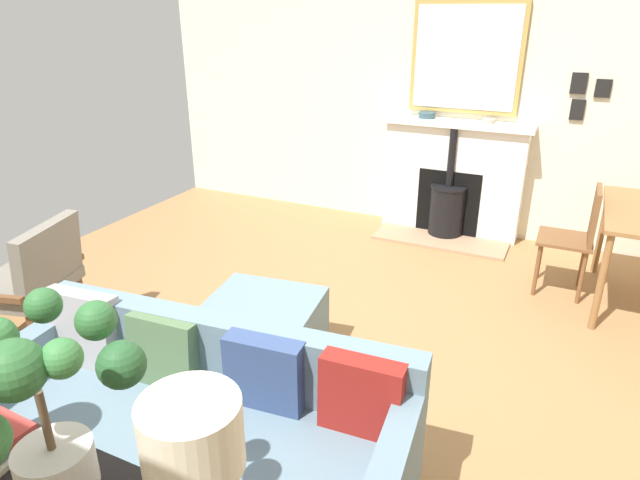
# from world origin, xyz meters

# --- Properties ---
(ground_plane) EXTENTS (5.82, 5.95, 0.01)m
(ground_plane) POSITION_xyz_m (0.00, 0.00, -0.00)
(ground_plane) COLOR olive
(wall_left) EXTENTS (0.12, 5.95, 2.86)m
(wall_left) POSITION_xyz_m (-2.91, 0.00, 1.43)
(wall_left) COLOR silver
(wall_left) RESTS_ON ground
(fireplace) EXTENTS (0.64, 1.41, 1.12)m
(fireplace) POSITION_xyz_m (-2.70, 0.27, 0.50)
(fireplace) COLOR #9E7A5B
(fireplace) RESTS_ON ground
(mirror_over_mantel) EXTENTS (0.04, 1.01, 0.99)m
(mirror_over_mantel) POSITION_xyz_m (-2.82, 0.27, 1.68)
(mirror_over_mantel) COLOR tan
(mantel_bowl_near) EXTENTS (0.16, 0.16, 0.06)m
(mantel_bowl_near) POSITION_xyz_m (-2.73, -0.03, 1.16)
(mantel_bowl_near) COLOR #334C56
(mantel_bowl_near) RESTS_ON fireplace
(mantel_bowl_far) EXTENTS (0.12, 0.12, 0.04)m
(mantel_bowl_far) POSITION_xyz_m (-2.73, 0.55, 1.15)
(mantel_bowl_far) COLOR #9E9384
(mantel_bowl_far) RESTS_ON fireplace
(sofa) EXTENTS (1.05, 2.04, 0.80)m
(sofa) POSITION_xyz_m (1.01, -0.02, 0.34)
(sofa) COLOR #B2B2B7
(sofa) RESTS_ON ground
(ottoman) EXTENTS (0.68, 0.76, 0.42)m
(ottoman) POSITION_xyz_m (-0.05, -0.28, 0.25)
(ottoman) COLOR #B2B2B7
(ottoman) RESTS_ON ground
(armchair_accent) EXTENTS (0.80, 0.73, 0.83)m
(armchair_accent) POSITION_xyz_m (0.39, -1.79, 0.46)
(armchair_accent) COLOR brown
(armchair_accent) RESTS_ON ground
(table_lamp_far_end) EXTENTS (0.24, 0.24, 0.49)m
(table_lamp_far_end) POSITION_xyz_m (1.76, 0.65, 1.17)
(table_lamp_far_end) COLOR beige
(table_lamp_far_end) RESTS_ON console_table
(potted_plant) EXTENTS (0.52, 0.38, 0.58)m
(potted_plant) POSITION_xyz_m (1.76, 0.15, 1.13)
(potted_plant) COLOR silver
(potted_plant) RESTS_ON console_table
(dining_chair_near_fireplace) EXTENTS (0.41, 0.41, 0.88)m
(dining_chair_near_fireplace) POSITION_xyz_m (-1.84, 1.45, 0.52)
(dining_chair_near_fireplace) COLOR brown
(dining_chair_near_fireplace) RESTS_ON ground
(photo_gallery_row) EXTENTS (0.02, 0.32, 0.40)m
(photo_gallery_row) POSITION_xyz_m (-2.83, 1.32, 1.42)
(photo_gallery_row) COLOR black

